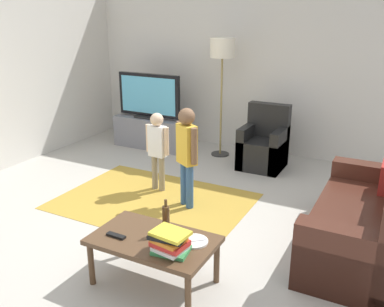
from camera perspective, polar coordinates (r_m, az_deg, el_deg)
name	(u,v)px	position (r m, az deg, el deg)	size (l,w,h in m)	color
ground	(165,229)	(4.46, -3.63, -10.15)	(7.80, 7.80, 0.00)	#B2ADA3
wall_back	(265,66)	(6.70, 9.78, 11.62)	(6.00, 0.12, 2.70)	silver
area_rug	(153,201)	(5.08, -5.24, -6.39)	(2.20, 1.60, 0.01)	#B28C33
tv_stand	(151,132)	(7.00, -5.57, 2.86)	(1.20, 0.44, 0.50)	slate
tv	(149,96)	(6.85, -5.82, 7.68)	(1.10, 0.28, 0.71)	black
couch	(369,224)	(4.27, 22.77, -8.74)	(0.80, 1.80, 0.86)	#472319
armchair	(264,147)	(6.14, 9.70, 0.90)	(0.60, 0.60, 0.90)	black
floor_lamp	(222,54)	(6.33, 4.12, 13.20)	(0.36, 0.36, 1.78)	#262626
child_near_tv	(157,145)	(5.18, -4.68, 1.21)	(0.33, 0.16, 0.99)	gray
child_center	(187,149)	(4.69, -0.72, 0.65)	(0.34, 0.25, 1.16)	#33598C
coffee_table	(153,244)	(3.50, -5.22, -12.02)	(1.00, 0.60, 0.42)	#513823
book_stack	(170,242)	(3.24, -3.01, -11.86)	(0.30, 0.25, 0.18)	#388C4C
bottle	(166,219)	(3.48, -3.53, -8.86)	(0.06, 0.06, 0.30)	#4C3319
tv_remote	(116,236)	(3.53, -10.22, -10.86)	(0.17, 0.05, 0.02)	black
plate	(194,241)	(3.40, 0.32, -11.76)	(0.22, 0.22, 0.02)	white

